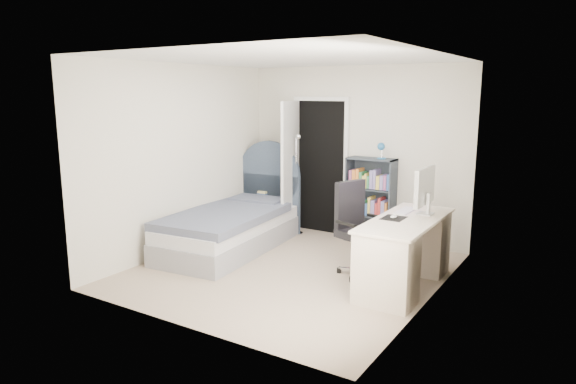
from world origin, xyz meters
The scene contains 8 objects.
room_shell centered at (0.00, 0.00, 1.25)m, with size 3.50×3.70×2.60m.
door centered at (-0.75, 1.52, 1.03)m, with size 0.92×0.81×2.06m.
bed centered at (-1.16, 0.39, 0.32)m, with size 1.27×2.37×1.40m.
nightstand centered at (-1.30, 1.43, 0.41)m, with size 0.42×0.42×0.62m.
floor_lamp centered at (-0.76, 1.43, 0.63)m, with size 0.22×0.22×1.53m.
bookcase centered at (0.34, 1.65, 0.57)m, with size 0.68×0.29×1.44m.
desk centered at (1.35, 0.25, 0.43)m, with size 0.64×1.59×1.31m.
office_chair centered at (0.72, 0.36, 0.60)m, with size 0.62×0.63×1.10m.
Camera 1 is at (3.13, -5.03, 2.13)m, focal length 32.00 mm.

